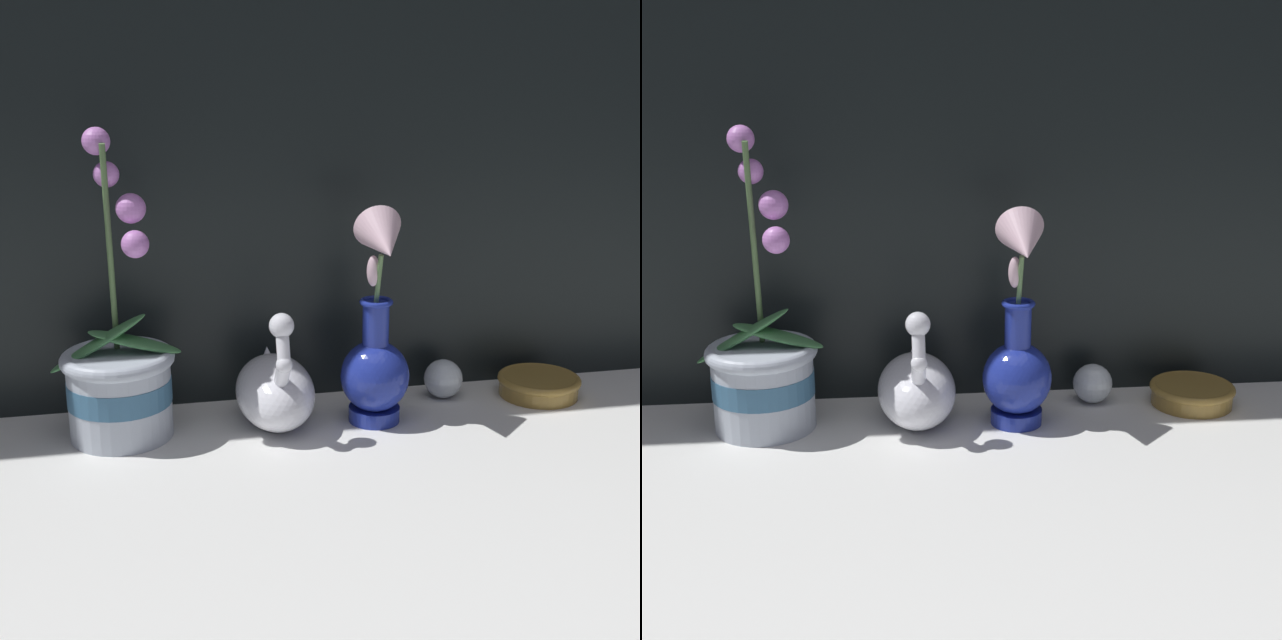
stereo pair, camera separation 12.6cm
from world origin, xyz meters
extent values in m
plane|color=silver|center=(0.00, 0.00, 0.00)|extent=(2.80, 2.80, 0.00)
cylinder|color=#B2BCCC|center=(-0.32, 0.11, 0.06)|extent=(0.14, 0.14, 0.12)
cylinder|color=#386689|center=(-0.32, 0.11, 0.07)|extent=(0.14, 0.14, 0.03)
torus|color=#B2BCCC|center=(-0.32, 0.11, 0.11)|extent=(0.16, 0.16, 0.02)
cylinder|color=#4C6B3D|center=(-0.32, 0.11, 0.27)|extent=(0.01, 0.04, 0.29)
ellipsoid|color=#427F47|center=(-0.29, 0.11, 0.14)|extent=(0.13, 0.05, 0.05)
ellipsoid|color=#427F47|center=(-0.34, 0.11, 0.14)|extent=(0.14, 0.05, 0.09)
sphere|color=#C67AD1|center=(-0.32, 0.12, 0.41)|extent=(0.04, 0.04, 0.04)
sphere|color=#C67AD1|center=(-0.31, 0.12, 0.37)|extent=(0.03, 0.03, 0.03)
sphere|color=#C67AD1|center=(-0.29, 0.10, 0.32)|extent=(0.04, 0.04, 0.04)
sphere|color=#C67AD1|center=(-0.28, 0.08, 0.28)|extent=(0.04, 0.04, 0.04)
ellipsoid|color=white|center=(-0.10, 0.11, 0.05)|extent=(0.11, 0.18, 0.10)
cone|color=white|center=(-0.10, 0.17, 0.07)|extent=(0.06, 0.07, 0.07)
cylinder|color=white|center=(-0.10, 0.04, 0.10)|extent=(0.02, 0.05, 0.06)
sphere|color=white|center=(-0.10, 0.02, 0.12)|extent=(0.02, 0.02, 0.02)
cylinder|color=white|center=(-0.10, 0.03, 0.15)|extent=(0.02, 0.04, 0.05)
sphere|color=white|center=(-0.10, 0.04, 0.17)|extent=(0.03, 0.03, 0.03)
cylinder|color=navy|center=(0.04, 0.09, 0.01)|extent=(0.08, 0.08, 0.02)
ellipsoid|color=navy|center=(0.04, 0.09, 0.07)|extent=(0.10, 0.10, 0.11)
cylinder|color=navy|center=(0.04, 0.09, 0.15)|extent=(0.04, 0.04, 0.06)
torus|color=navy|center=(0.04, 0.09, 0.18)|extent=(0.05, 0.05, 0.01)
cylinder|color=#567A47|center=(0.04, 0.08, 0.22)|extent=(0.01, 0.03, 0.07)
cone|color=beige|center=(0.04, 0.06, 0.27)|extent=(0.07, 0.09, 0.09)
ellipsoid|color=beige|center=(0.04, 0.09, 0.23)|extent=(0.02, 0.02, 0.04)
sphere|color=silver|center=(0.17, 0.16, 0.03)|extent=(0.06, 0.06, 0.06)
cylinder|color=olive|center=(0.32, 0.13, 0.02)|extent=(0.12, 0.12, 0.03)
torus|color=olive|center=(0.32, 0.13, 0.03)|extent=(0.13, 0.13, 0.01)
camera|label=1|loc=(-0.28, -1.07, 0.53)|focal=50.00mm
camera|label=2|loc=(-0.15, -1.09, 0.53)|focal=50.00mm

